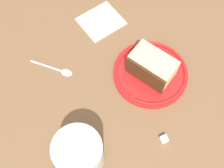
{
  "coord_description": "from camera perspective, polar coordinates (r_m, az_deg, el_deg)",
  "views": [
    {
      "loc": [
        21.89,
        14.36,
        62.81
      ],
      "look_at": [
        1.19,
        -6.46,
        3.0
      ],
      "focal_mm": 45.65,
      "sensor_mm": 36.0,
      "label": 1
    }
  ],
  "objects": [
    {
      "name": "folded_napkin",
      "position": [
        0.8,
        -2.23,
        12.5
      ],
      "size": [
        12.23,
        11.37,
        0.6
      ],
      "primitive_type": "cube",
      "rotation": [
        0.0,
        0.0,
        -0.15
      ],
      "color": "beige",
      "rests_on": "ground_plane"
    },
    {
      "name": "small_plate",
      "position": [
        0.71,
        7.72,
        2.22
      ],
      "size": [
        18.5,
        18.5,
        1.79
      ],
      "color": "red",
      "rests_on": "ground_plane"
    },
    {
      "name": "teaspoon",
      "position": [
        0.73,
        -10.38,
        2.8
      ],
      "size": [
        6.01,
        10.96,
        0.8
      ],
      "color": "silver",
      "rests_on": "ground_plane"
    },
    {
      "name": "tea_mug",
      "position": [
        0.59,
        -6.52,
        -13.86
      ],
      "size": [
        9.82,
        12.61,
        10.27
      ],
      "color": "white",
      "rests_on": "ground_plane"
    },
    {
      "name": "cake_slice",
      "position": [
        0.68,
        7.94,
        3.43
      ],
      "size": [
        8.1,
        11.4,
        6.27
      ],
      "color": "#472814",
      "rests_on": "small_plate"
    },
    {
      "name": "ground_plane",
      "position": [
        0.69,
        4.48,
        -4.37
      ],
      "size": [
        113.53,
        113.53,
        2.72
      ],
      "primitive_type": "cube",
      "color": "brown"
    },
    {
      "name": "sugar_cube",
      "position": [
        0.65,
        10.35,
        -10.84
      ],
      "size": [
        2.0,
        2.0,
        1.54
      ],
      "primitive_type": "cube",
      "rotation": [
        0.0,
        0.0,
        1.19
      ],
      "color": "white",
      "rests_on": "ground_plane"
    }
  ]
}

